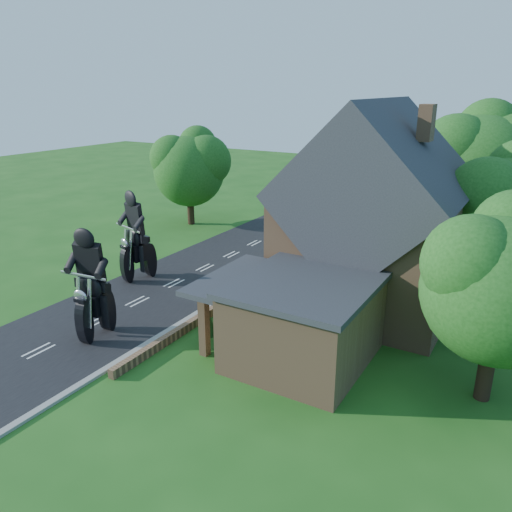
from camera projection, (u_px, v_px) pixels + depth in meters
The scene contains 17 objects.
ground at pixel (137, 302), 26.21m from camera, with size 120.00×120.00×0.00m, color #1D5016.
road at pixel (137, 302), 26.21m from camera, with size 7.00×80.00×0.02m, color black.
kerb at pixel (193, 316), 24.43m from camera, with size 0.30×80.00×0.12m, color gray.
garden_wall at pixel (256, 283), 28.14m from camera, with size 0.30×22.00×0.40m, color #8B6546.
house at pixel (374, 223), 24.64m from camera, with size 9.54×8.64×10.24m.
annex at pixel (301, 319), 20.23m from camera, with size 7.05×5.94×3.44m.
tree_behind_house at pixel (487, 164), 30.51m from camera, with size 7.81×7.20×10.08m.
tree_behind_left at pixel (394, 163), 34.38m from camera, with size 6.94×6.40×9.16m.
tree_far_road at pixel (193, 165), 39.45m from camera, with size 6.08×5.60×7.84m.
shrub_a at pixel (208, 323), 22.66m from camera, with size 0.90×0.90×1.10m, color #113815.
shrub_b at pixel (237, 303), 24.70m from camera, with size 0.90×0.90×1.10m, color #113815.
shrub_c at pixel (263, 287), 26.73m from camera, with size 0.90×0.90×1.10m, color #113815.
shrub_d at pixel (303, 260), 30.81m from camera, with size 0.90×0.90×1.10m, color #113815.
shrub_e at pixel (319, 249), 32.84m from camera, with size 0.90×0.90×1.10m, color #113815.
shrub_f at pixel (334, 240), 34.88m from camera, with size 0.90×0.90×1.10m, color #113815.
motorcycle_lead at pixel (96, 321), 22.30m from camera, with size 0.42×1.65×1.54m, color black, non-canonical shape.
motorcycle_follow at pixel (139, 267), 29.00m from camera, with size 0.43×1.70×1.59m, color black, non-canonical shape.
Camera 1 is at (17.63, -17.50, 10.71)m, focal length 35.00 mm.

